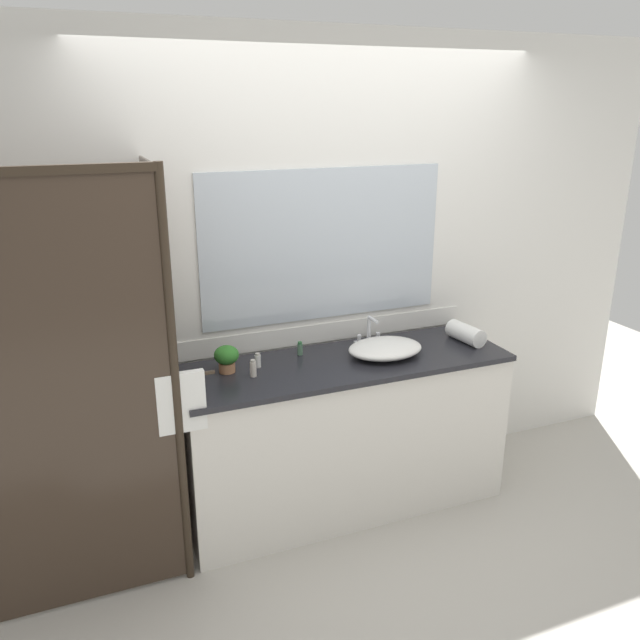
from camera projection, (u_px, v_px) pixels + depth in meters
name	position (u px, v px, depth m)	size (l,w,h in m)	color
ground_plane	(344.00, 503.00, 3.75)	(8.00, 8.00, 0.00)	#B7B2A8
wall_back_with_mirror	(322.00, 273.00, 3.64)	(4.40, 0.06, 2.60)	silver
vanity_cabinet	(344.00, 434.00, 3.62)	(1.80, 0.58, 0.90)	silver
shower_enclosure	(97.00, 391.00, 2.81)	(1.20, 0.59, 2.00)	#2D2319
sink_basin	(385.00, 348.00, 3.52)	(0.42, 0.32, 0.08)	white
faucet	(369.00, 335.00, 3.69)	(0.17, 0.12, 0.17)	silver
potted_plant	(227.00, 357.00, 3.29)	(0.13, 0.13, 0.14)	#B77A51
amenity_bottle_body_wash	(253.00, 368.00, 3.25)	(0.03, 0.03, 0.09)	silver
amenity_bottle_shampoo	(300.00, 349.00, 3.53)	(0.03, 0.03, 0.08)	#4C7056
amenity_bottle_conditioner	(258.00, 360.00, 3.37)	(0.03, 0.03, 0.08)	white
rolled_towel_near_edge	(465.00, 333.00, 3.72)	(0.11, 0.11, 0.24)	white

